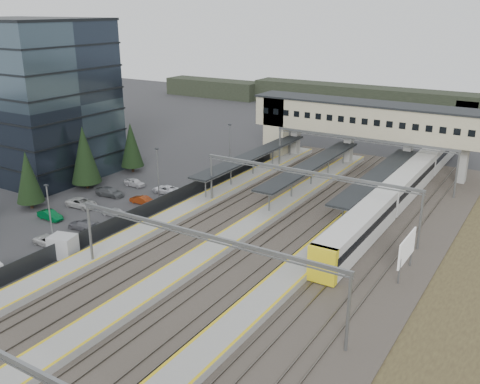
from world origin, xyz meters
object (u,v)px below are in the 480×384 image
Objects in this scene: relay_cabin_far at (63,246)px; footbridge at (354,121)px; billboard at (407,250)px; office_building at (28,97)px; train at (407,183)px.

footbridge reaches higher than relay_cabin_far.
footbridge is 7.49× the size of billboard.
office_building reaches higher than billboard.
train is (12.30, -10.62, -5.81)m from footbridge.
billboard is at bearing 24.49° from relay_cabin_far.
billboard reaches higher than relay_cabin_far.
office_building is 63.29m from billboard.
train is 25.08m from billboard.
train reaches higher than relay_cabin_far.
billboard is (33.01, 15.03, 1.75)m from relay_cabin_far.
footbridge is at bearing 34.47° from office_building.
train is at bearing -40.81° from footbridge.
billboard is (18.72, -34.85, -4.97)m from footbridge.
relay_cabin_far is 36.31m from billboard.
relay_cabin_far is at bearing -124.10° from train.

